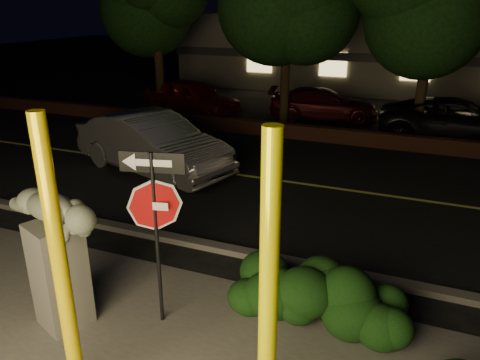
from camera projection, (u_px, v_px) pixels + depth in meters
name	position (u px, v px, depth m)	size (l,w,h in m)	color
ground	(328.00, 153.00, 15.07)	(90.00, 90.00, 0.00)	black
road	(304.00, 184.00, 12.47)	(80.00, 8.00, 0.01)	black
lane_marking	(304.00, 184.00, 12.46)	(80.00, 0.12, 0.01)	#C5C54E
curb	(249.00, 254.00, 8.90)	(80.00, 0.25, 0.12)	#4C4944
brick_wall	(337.00, 136.00, 16.11)	(40.00, 0.35, 0.50)	#4E2719
parking_lot	(361.00, 110.00, 21.13)	(40.00, 12.00, 0.01)	black
building	(385.00, 49.00, 27.34)	(22.00, 10.20, 4.00)	#6E6A58
yellow_pole_left	(61.00, 274.00, 5.06)	(0.18, 0.18, 3.58)	#EEC903
yellow_pole_right	(268.00, 315.00, 4.36)	(0.18, 0.18, 3.63)	#F7F300
signpost	(155.00, 206.00, 6.46)	(0.89, 0.24, 2.68)	black
sculpture	(56.00, 243.00, 6.59)	(2.03, 1.22, 2.21)	#4C4944
hedge_center	(276.00, 283.00, 7.16)	(1.99, 0.93, 1.04)	black
hedge_right	(357.00, 300.00, 6.74)	(1.61, 0.86, 1.06)	black
silver_sedan	(152.00, 144.00, 13.17)	(1.75, 5.01, 1.65)	#AAAAAF
parked_car_red	(192.00, 98.00, 19.87)	(1.82, 4.51, 1.54)	maroon
parked_car_darkred	(323.00, 104.00, 19.19)	(1.80, 4.43, 1.29)	#3A0C10
parked_car_dark	(459.00, 121.00, 16.10)	(2.44, 5.28, 1.47)	black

